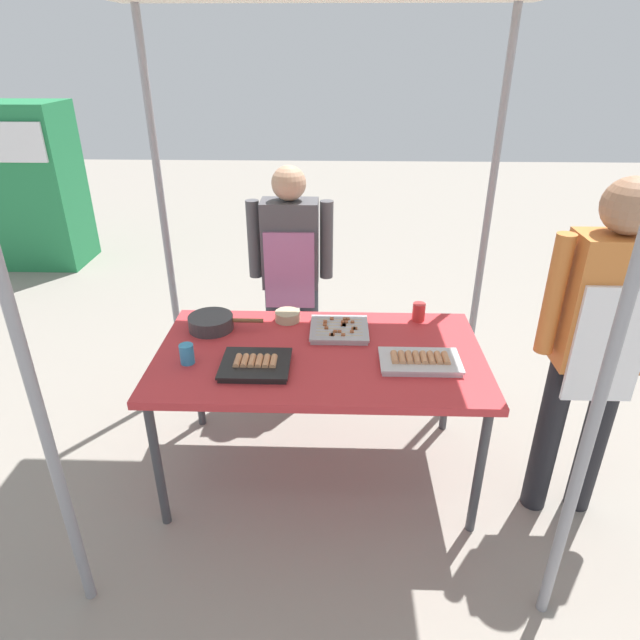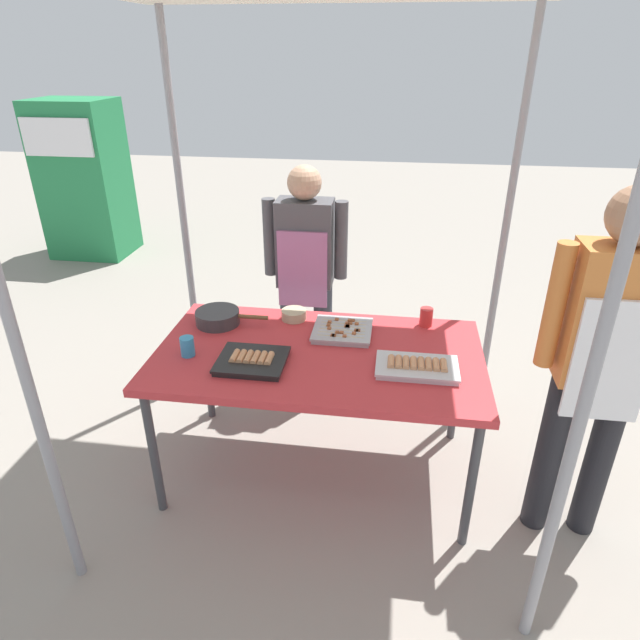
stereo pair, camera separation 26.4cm
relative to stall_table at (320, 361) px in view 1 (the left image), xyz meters
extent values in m
plane|color=gray|center=(0.00, 0.00, -0.70)|extent=(18.00, 18.00, 0.00)
cube|color=#C63338|center=(0.00, 0.00, 0.03)|extent=(1.60, 0.90, 0.04)
cylinder|color=#3F3F44|center=(-0.74, -0.39, -0.34)|extent=(0.04, 0.04, 0.71)
cylinder|color=#3F3F44|center=(0.74, -0.39, -0.34)|extent=(0.04, 0.04, 0.71)
cylinder|color=#3F3F44|center=(-0.74, 0.39, -0.34)|extent=(0.04, 0.04, 0.71)
cylinder|color=#3F3F44|center=(0.74, 0.39, -0.34)|extent=(0.04, 0.04, 0.71)
cylinder|color=gray|center=(-0.95, -0.80, 0.45)|extent=(0.04, 0.04, 2.29)
cylinder|color=gray|center=(0.95, -0.80, 0.45)|extent=(0.04, 0.04, 2.29)
cylinder|color=gray|center=(-0.95, 0.80, 0.45)|extent=(0.04, 0.04, 2.29)
cylinder|color=gray|center=(0.95, 0.80, 0.45)|extent=(0.04, 0.04, 2.29)
cube|color=black|center=(-0.29, -0.16, 0.06)|extent=(0.31, 0.27, 0.02)
cube|color=black|center=(-0.29, -0.16, 0.08)|extent=(0.32, 0.28, 0.01)
cylinder|color=tan|center=(-0.38, -0.16, 0.09)|extent=(0.03, 0.10, 0.03)
cylinder|color=tan|center=(-0.34, -0.16, 0.09)|extent=(0.03, 0.10, 0.03)
cylinder|color=tan|center=(-0.31, -0.16, 0.09)|extent=(0.03, 0.10, 0.03)
cylinder|color=tan|center=(-0.28, -0.16, 0.09)|extent=(0.03, 0.10, 0.03)
cylinder|color=tan|center=(-0.24, -0.16, 0.09)|extent=(0.03, 0.10, 0.03)
cylinder|color=tan|center=(-0.21, -0.16, 0.09)|extent=(0.03, 0.10, 0.03)
cube|color=#ADADB2|center=(0.10, 0.20, 0.06)|extent=(0.29, 0.27, 0.02)
cube|color=#ADADB2|center=(0.10, 0.20, 0.08)|extent=(0.30, 0.29, 0.01)
cylinder|color=tan|center=(0.10, 0.11, 0.08)|extent=(0.24, 0.01, 0.01)
cube|color=#9E512D|center=(0.05, 0.11, 0.08)|extent=(0.02, 0.02, 0.02)
cube|color=#9E512D|center=(0.06, 0.11, 0.08)|extent=(0.02, 0.02, 0.02)
cube|color=#9E512D|center=(0.12, 0.11, 0.08)|extent=(0.02, 0.02, 0.02)
cylinder|color=tan|center=(0.10, 0.15, 0.08)|extent=(0.24, 0.01, 0.01)
cube|color=#9E512D|center=(0.07, 0.15, 0.08)|extent=(0.02, 0.02, 0.02)
cube|color=#9E512D|center=(0.10, 0.15, 0.08)|extent=(0.02, 0.02, 0.02)
cube|color=#9E512D|center=(0.16, 0.15, 0.08)|extent=(0.02, 0.02, 0.02)
cylinder|color=tan|center=(0.10, 0.19, 0.08)|extent=(0.24, 0.01, 0.01)
cube|color=#9E512D|center=(0.18, 0.19, 0.08)|extent=(0.02, 0.02, 0.02)
cube|color=#9E512D|center=(0.03, 0.19, 0.08)|extent=(0.02, 0.02, 0.02)
cube|color=#9E512D|center=(0.17, 0.19, 0.08)|extent=(0.02, 0.02, 0.02)
cylinder|color=tan|center=(0.10, 0.22, 0.08)|extent=(0.24, 0.01, 0.01)
cube|color=#9E512D|center=(0.11, 0.22, 0.08)|extent=(0.02, 0.02, 0.02)
cube|color=#9E512D|center=(0.12, 0.22, 0.08)|extent=(0.02, 0.02, 0.02)
cube|color=#9E512D|center=(0.02, 0.22, 0.08)|extent=(0.02, 0.02, 0.02)
cube|color=#9E512D|center=(0.12, 0.22, 0.08)|extent=(0.02, 0.02, 0.02)
cylinder|color=tan|center=(0.10, 0.26, 0.08)|extent=(0.24, 0.01, 0.01)
cube|color=#9E512D|center=(0.17, 0.26, 0.08)|extent=(0.02, 0.02, 0.02)
cube|color=#9E512D|center=(0.12, 0.26, 0.08)|extent=(0.02, 0.02, 0.02)
cube|color=#9E512D|center=(0.13, 0.26, 0.08)|extent=(0.02, 0.02, 0.02)
cube|color=#9E512D|center=(0.02, 0.26, 0.08)|extent=(0.02, 0.02, 0.02)
cylinder|color=tan|center=(0.10, 0.29, 0.08)|extent=(0.24, 0.01, 0.01)
cube|color=#9E512D|center=(0.14, 0.29, 0.08)|extent=(0.02, 0.02, 0.02)
cube|color=#9E512D|center=(0.12, 0.29, 0.08)|extent=(0.02, 0.02, 0.02)
cube|color=#9E512D|center=(0.06, 0.29, 0.08)|extent=(0.02, 0.02, 0.02)
cube|color=silver|center=(0.47, -0.11, 0.06)|extent=(0.37, 0.21, 0.02)
cube|color=silver|center=(0.47, -0.11, 0.08)|extent=(0.38, 0.23, 0.01)
cylinder|color=tan|center=(0.35, -0.11, 0.09)|extent=(0.03, 0.10, 0.03)
cylinder|color=tan|center=(0.39, -0.11, 0.09)|extent=(0.03, 0.10, 0.03)
cylinder|color=tan|center=(0.42, -0.11, 0.09)|extent=(0.03, 0.10, 0.03)
cylinder|color=tan|center=(0.46, -0.11, 0.09)|extent=(0.03, 0.10, 0.03)
cylinder|color=tan|center=(0.49, -0.11, 0.09)|extent=(0.03, 0.10, 0.03)
cylinder|color=tan|center=(0.53, -0.11, 0.09)|extent=(0.03, 0.10, 0.03)
cylinder|color=tan|center=(0.56, -0.11, 0.09)|extent=(0.03, 0.10, 0.03)
cylinder|color=tan|center=(0.59, -0.11, 0.09)|extent=(0.03, 0.10, 0.03)
cylinder|color=#38383A|center=(-0.58, 0.23, 0.09)|extent=(0.24, 0.24, 0.07)
cylinder|color=brown|center=(-0.38, 0.23, 0.10)|extent=(0.16, 0.02, 0.02)
cylinder|color=#386B33|center=(-0.58, 0.23, 0.12)|extent=(0.22, 0.22, 0.01)
cylinder|color=#BFB28C|center=(-0.19, 0.34, 0.08)|extent=(0.14, 0.14, 0.05)
cylinder|color=red|center=(0.53, 0.36, 0.10)|extent=(0.07, 0.07, 0.10)
cylinder|color=#338CBF|center=(-0.62, -0.12, 0.10)|extent=(0.07, 0.07, 0.10)
cylinder|color=#333842|center=(-0.32, 0.84, -0.32)|extent=(0.12, 0.12, 0.75)
cylinder|color=#333842|center=(-0.10, 0.84, -0.32)|extent=(0.12, 0.12, 0.75)
cube|color=#4C4C51|center=(-0.21, 0.84, 0.32)|extent=(0.34, 0.20, 0.53)
cube|color=#B26B9E|center=(-0.21, 0.73, 0.19)|extent=(0.30, 0.02, 0.48)
cylinder|color=#4C4C51|center=(-0.43, 0.84, 0.35)|extent=(0.08, 0.08, 0.48)
cylinder|color=#4C4C51|center=(0.01, 0.84, 0.35)|extent=(0.08, 0.08, 0.48)
sphere|color=tan|center=(-0.21, 0.84, 0.69)|extent=(0.20, 0.20, 0.20)
cylinder|color=black|center=(1.10, -0.21, -0.28)|extent=(0.12, 0.12, 0.84)
cylinder|color=black|center=(1.32, -0.21, -0.28)|extent=(0.12, 0.12, 0.84)
cube|color=#CC7233|center=(1.21, -0.21, 0.44)|extent=(0.34, 0.20, 0.59)
cube|color=white|center=(1.21, -0.32, 0.29)|extent=(0.30, 0.02, 0.53)
cylinder|color=#CC7233|center=(0.99, -0.21, 0.46)|extent=(0.08, 0.08, 0.53)
sphere|color=#9E7256|center=(1.21, -0.21, 0.84)|extent=(0.23, 0.23, 0.23)
cube|color=#237F47|center=(-2.99, 3.15, 0.11)|extent=(0.79, 0.64, 1.62)
cube|color=white|center=(-2.99, 2.81, 0.60)|extent=(0.71, 0.03, 0.36)
camera|label=1|loc=(0.07, -2.31, 1.40)|focal=30.56mm
camera|label=2|loc=(0.34, -2.29, 1.40)|focal=30.56mm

